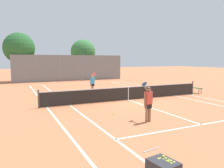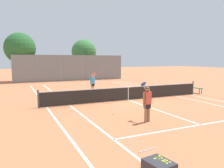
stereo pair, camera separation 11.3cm
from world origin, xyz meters
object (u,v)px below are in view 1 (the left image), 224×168
at_px(loose_tennis_ball_4, 78,103).
at_px(tree_behind_left, 19,49).
at_px(loose_tennis_ball_0, 109,83).
at_px(courtside_bench, 194,88).
at_px(player_near_side, 148,102).
at_px(loose_tennis_ball_2, 113,114).
at_px(loose_tennis_ball_1, 83,90).
at_px(tennis_net, 128,93).
at_px(player_far_left, 92,82).
at_px(loose_tennis_ball_3, 125,98).
at_px(tree_behind_right, 83,52).

distance_m(loose_tennis_ball_4, tree_behind_left, 17.55).
bearing_deg(loose_tennis_ball_0, courtside_bench, -71.47).
distance_m(player_near_side, tree_behind_left, 22.71).
distance_m(loose_tennis_ball_0, loose_tennis_ball_2, 15.02).
bearing_deg(loose_tennis_ball_0, loose_tennis_ball_1, -135.59).
height_order(loose_tennis_ball_1, loose_tennis_ball_4, same).
distance_m(tennis_net, loose_tennis_ball_0, 11.15).
xyz_separation_m(tennis_net, loose_tennis_ball_2, (-2.65, -3.14, -0.48)).
relative_size(player_near_side, loose_tennis_ball_2, 26.88).
relative_size(player_far_left, loose_tennis_ball_3, 26.88).
height_order(loose_tennis_ball_2, tree_behind_right, tree_behind_right).
height_order(player_near_side, loose_tennis_ball_2, player_near_side).
relative_size(player_near_side, loose_tennis_ball_0, 26.88).
height_order(loose_tennis_ball_1, tree_behind_left, tree_behind_left).
distance_m(loose_tennis_ball_3, loose_tennis_ball_4, 3.58).
bearing_deg(tree_behind_left, loose_tennis_ball_4, -81.30).
xyz_separation_m(tennis_net, loose_tennis_ball_0, (3.37, 10.62, -0.48)).
distance_m(courtside_bench, tree_behind_right, 19.29).
distance_m(tennis_net, player_near_side, 5.36).
relative_size(tennis_net, loose_tennis_ball_0, 181.82).
height_order(player_near_side, courtside_bench, player_near_side).
distance_m(loose_tennis_ball_1, loose_tennis_ball_3, 5.59).
bearing_deg(player_far_left, loose_tennis_ball_0, 55.84).
xyz_separation_m(loose_tennis_ball_0, courtside_bench, (3.37, -10.04, 0.38)).
bearing_deg(tennis_net, tree_behind_left, 109.84).
relative_size(player_near_side, loose_tennis_ball_1, 26.88).
bearing_deg(courtside_bench, loose_tennis_ball_1, 146.61).
xyz_separation_m(loose_tennis_ball_2, tree_behind_left, (-3.50, 20.18, 4.13)).
bearing_deg(player_far_left, loose_tennis_ball_3, -69.82).
bearing_deg(player_far_left, tennis_net, -72.33).
xyz_separation_m(courtside_bench, tree_behind_left, (-12.88, 16.46, 3.75)).
distance_m(loose_tennis_ball_2, tree_behind_left, 20.89).
xyz_separation_m(player_far_left, loose_tennis_ball_3, (1.22, -3.32, -0.89)).
bearing_deg(player_near_side, tree_behind_left, 101.08).
bearing_deg(loose_tennis_ball_1, tennis_net, -76.70).
bearing_deg(loose_tennis_ball_3, courtside_bench, 0.42).
bearing_deg(loose_tennis_ball_2, tree_behind_right, 76.01).
xyz_separation_m(loose_tennis_ball_4, tree_behind_right, (6.47, 18.99, 3.85)).
bearing_deg(loose_tennis_ball_2, player_far_left, 78.49).
distance_m(player_far_left, tree_behind_right, 16.13).
bearing_deg(player_near_side, player_far_left, 86.14).
bearing_deg(loose_tennis_ball_3, tree_behind_right, 81.12).
bearing_deg(tree_behind_right, player_near_side, -101.07).
xyz_separation_m(player_near_side, tree_behind_right, (4.73, 24.19, 2.96)).
height_order(player_far_left, tree_behind_left, tree_behind_left).
bearing_deg(tennis_net, courtside_bench, 4.90).
height_order(loose_tennis_ball_1, tree_behind_right, tree_behind_right).
relative_size(loose_tennis_ball_0, loose_tennis_ball_2, 1.00).
distance_m(player_far_left, loose_tennis_ball_2, 7.19).
relative_size(tennis_net, tree_behind_right, 2.05).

